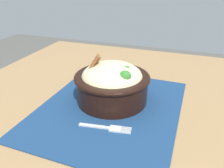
% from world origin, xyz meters
% --- Properties ---
extents(table, '(1.01, 0.93, 0.75)m').
position_xyz_m(table, '(0.00, 0.00, 0.68)').
color(table, '#99754C').
rests_on(table, ground_plane).
extents(placemat, '(0.44, 0.36, 0.00)m').
position_xyz_m(placemat, '(0.02, 0.02, 0.75)').
color(placemat, navy).
rests_on(placemat, table).
extents(bowl, '(0.21, 0.21, 0.13)m').
position_xyz_m(bowl, '(-0.01, 0.01, 0.80)').
color(bowl, black).
rests_on(bowl, placemat).
extents(fork, '(0.03, 0.12, 0.00)m').
position_xyz_m(fork, '(0.11, 0.04, 0.75)').
color(fork, silver).
rests_on(fork, placemat).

